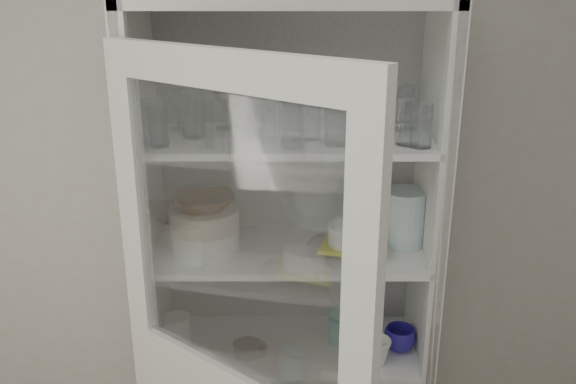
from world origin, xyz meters
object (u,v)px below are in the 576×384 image
at_px(goblet_1, 226,102).
at_px(glass_platter, 349,249).
at_px(plate_stack_back, 206,221).
at_px(terracotta_bowl, 204,202).
at_px(goblet_0, 178,108).
at_px(mug_blue, 400,339).
at_px(plate_stack_front, 206,240).
at_px(pantry_cabinet, 288,316).
at_px(goblet_3, 406,105).
at_px(measuring_cups, 247,348).
at_px(mug_white, 376,351).
at_px(cream_bowl, 205,219).
at_px(teal_jar, 341,327).
at_px(grey_bowl_stack, 404,217).
at_px(mug_teal, 352,326).
at_px(white_ramekin, 350,234).
at_px(goblet_2, 284,105).
at_px(yellow_trivet, 349,245).
at_px(white_canister, 178,330).

xyz_separation_m(goblet_1, glass_platter, (0.42, -0.14, -0.49)).
distance_m(plate_stack_back, terracotta_bowl, 0.19).
xyz_separation_m(goblet_0, mug_blue, (0.79, -0.13, -0.83)).
bearing_deg(plate_stack_front, plate_stack_back, 96.71).
relative_size(pantry_cabinet, glass_platter, 7.03).
relative_size(terracotta_bowl, mug_blue, 1.77).
height_order(goblet_3, terracotta_bowl, goblet_3).
height_order(goblet_1, plate_stack_back, goblet_1).
bearing_deg(glass_platter, measuring_cups, -176.18).
bearing_deg(mug_white, cream_bowl, 163.53).
distance_m(glass_platter, teal_jar, 0.35).
distance_m(goblet_1, grey_bowl_stack, 0.74).
bearing_deg(plate_stack_front, pantry_cabinet, 20.10).
xyz_separation_m(mug_teal, mug_white, (0.07, -0.17, 0.00)).
relative_size(goblet_1, white_ramekin, 1.27).
xyz_separation_m(goblet_3, mug_blue, (0.01, -0.13, -0.84)).
distance_m(goblet_2, cream_bowl, 0.47).
bearing_deg(cream_bowl, goblet_0, 125.25).
relative_size(grey_bowl_stack, mug_teal, 2.04).
bearing_deg(goblet_2, yellow_trivet, -29.09).
xyz_separation_m(goblet_1, grey_bowl_stack, (0.62, -0.07, -0.39)).
bearing_deg(mug_white, goblet_1, 148.67).
bearing_deg(goblet_2, pantry_cabinet, -56.59).
bearing_deg(white_canister, goblet_0, 69.81).
distance_m(plate_stack_back, yellow_trivet, 0.53).
distance_m(goblet_1, mug_blue, 1.06).
xyz_separation_m(goblet_1, goblet_2, (0.20, -0.01, -0.01)).
relative_size(mug_white, white_canister, 0.90).
xyz_separation_m(glass_platter, white_canister, (-0.62, 0.04, -0.35)).
height_order(white_ramekin, grey_bowl_stack, grey_bowl_stack).
bearing_deg(goblet_1, measuring_cups, -68.25).
height_order(goblet_2, plate_stack_front, goblet_2).
relative_size(mug_teal, white_canister, 0.85).
bearing_deg(goblet_3, grey_bowl_stack, -82.94).
bearing_deg(pantry_cabinet, plate_stack_front, -159.90).
distance_m(plate_stack_back, mug_teal, 0.68).
height_order(goblet_1, teal_jar, goblet_1).
bearing_deg(mug_blue, terracotta_bowl, 174.96).
bearing_deg(teal_jar, plate_stack_front, -172.80).
bearing_deg(white_ramekin, glass_platter, 0.00).
xyz_separation_m(goblet_2, cream_bowl, (-0.27, -0.13, -0.37)).
bearing_deg(yellow_trivet, mug_blue, 0.43).
distance_m(cream_bowl, teal_jar, 0.67).
relative_size(yellow_trivet, grey_bowl_stack, 0.92).
bearing_deg(glass_platter, plate_stack_back, 164.91).
relative_size(pantry_cabinet, terracotta_bowl, 10.39).
relative_size(plate_stack_back, white_canister, 1.84).
relative_size(goblet_1, measuring_cups, 1.83).
bearing_deg(terracotta_bowl, goblet_1, 61.99).
bearing_deg(white_ramekin, goblet_3, 34.21).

